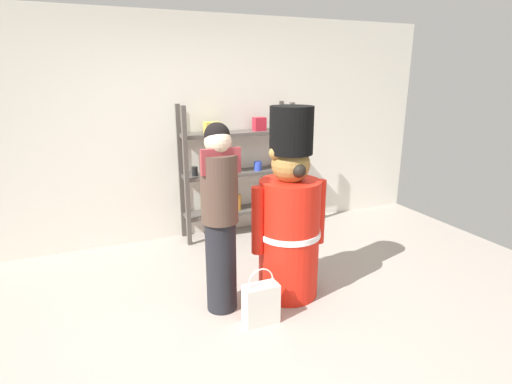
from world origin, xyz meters
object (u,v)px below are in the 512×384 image
at_px(shopping_bag, 261,303).
at_px(person_shopper, 220,215).
at_px(merchandise_shelf, 237,170).
at_px(teddy_bear_guard, 289,218).

bearing_deg(shopping_bag, person_shopper, 123.80).
bearing_deg(merchandise_shelf, shopping_bag, -105.01).
bearing_deg(person_shopper, merchandise_shelf, 65.16).
xyz_separation_m(teddy_bear_guard, person_shopper, (-0.63, -0.00, 0.12)).
distance_m(merchandise_shelf, teddy_bear_guard, 1.59).
distance_m(merchandise_shelf, person_shopper, 1.75).
xyz_separation_m(person_shopper, shopping_bag, (0.22, -0.33, -0.67)).
height_order(teddy_bear_guard, shopping_bag, teddy_bear_guard).
relative_size(merchandise_shelf, shopping_bag, 3.37).
bearing_deg(teddy_bear_guard, person_shopper, -179.61).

